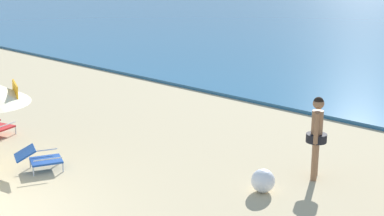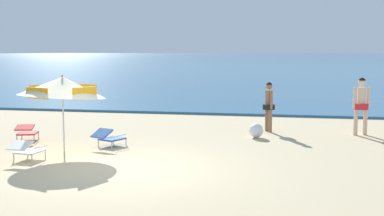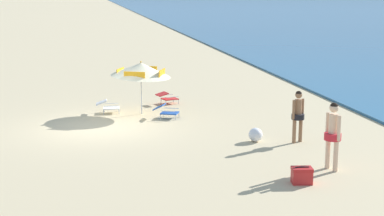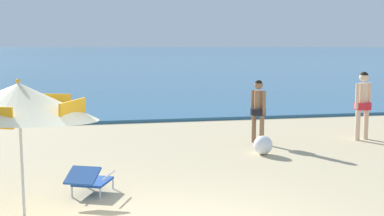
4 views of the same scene
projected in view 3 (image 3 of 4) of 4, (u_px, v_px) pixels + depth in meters
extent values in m
plane|color=tan|center=(100.00, 128.00, 19.89)|extent=(800.00, 800.00, 0.00)
cylinder|color=silver|center=(141.00, 88.00, 21.99)|extent=(0.04, 0.04, 1.94)
cone|color=beige|center=(141.00, 69.00, 21.85)|extent=(3.17, 3.18, 0.66)
cube|color=orange|center=(162.00, 73.00, 21.71)|extent=(0.75, 0.34, 0.28)
cube|color=orange|center=(147.00, 70.00, 22.65)|extent=(0.34, 0.75, 0.28)
cube|color=orange|center=(120.00, 72.00, 22.04)|extent=(0.75, 0.34, 0.28)
cube|color=orange|center=(134.00, 76.00, 21.10)|extent=(0.34, 0.75, 0.28)
sphere|color=orange|center=(141.00, 62.00, 21.80)|extent=(0.06, 0.06, 0.06)
cube|color=white|center=(111.00, 108.00, 22.29)|extent=(0.56, 0.64, 0.04)
cube|color=white|center=(101.00, 102.00, 22.21)|extent=(0.52, 0.44, 0.18)
cylinder|color=silver|center=(119.00, 109.00, 22.58)|extent=(0.03, 0.03, 0.18)
cylinder|color=silver|center=(119.00, 112.00, 22.10)|extent=(0.03, 0.03, 0.18)
cylinder|color=silver|center=(104.00, 110.00, 22.52)|extent=(0.03, 0.03, 0.18)
cylinder|color=silver|center=(104.00, 112.00, 22.04)|extent=(0.03, 0.03, 0.18)
cylinder|color=silver|center=(112.00, 103.00, 22.54)|extent=(0.06, 0.54, 0.02)
cylinder|color=silver|center=(111.00, 106.00, 21.99)|extent=(0.06, 0.54, 0.02)
cube|color=red|center=(170.00, 99.00, 24.12)|extent=(0.67, 0.72, 0.04)
cube|color=red|center=(162.00, 94.00, 23.92)|extent=(0.59, 0.54, 0.13)
cylinder|color=silver|center=(174.00, 100.00, 24.48)|extent=(0.03, 0.03, 0.18)
cylinder|color=silver|center=(179.00, 102.00, 24.05)|extent=(0.03, 0.03, 0.18)
cylinder|color=silver|center=(161.00, 101.00, 24.23)|extent=(0.03, 0.03, 0.18)
cylinder|color=silver|center=(166.00, 103.00, 23.80)|extent=(0.03, 0.03, 0.18)
cylinder|color=silver|center=(167.00, 95.00, 24.34)|extent=(0.18, 0.52, 0.02)
cylinder|color=silver|center=(173.00, 97.00, 23.85)|extent=(0.18, 0.52, 0.02)
cube|color=#1E4799|center=(170.00, 113.00, 21.37)|extent=(0.71, 0.76, 0.04)
cube|color=#1E4799|center=(159.00, 107.00, 21.42)|extent=(0.61, 0.55, 0.22)
cylinder|color=silver|center=(179.00, 115.00, 21.57)|extent=(0.03, 0.03, 0.18)
cylinder|color=silver|center=(176.00, 118.00, 21.10)|extent=(0.03, 0.03, 0.18)
cylinder|color=silver|center=(164.00, 114.00, 21.69)|extent=(0.03, 0.03, 0.18)
cylinder|color=silver|center=(160.00, 117.00, 21.22)|extent=(0.03, 0.03, 0.18)
cylinder|color=silver|center=(172.00, 108.00, 21.62)|extent=(0.23, 0.51, 0.02)
cylinder|color=silver|center=(168.00, 111.00, 21.08)|extent=(0.23, 0.51, 0.02)
cylinder|color=beige|center=(328.00, 152.00, 15.37)|extent=(0.13, 0.13, 0.88)
cylinder|color=beige|center=(336.00, 155.00, 15.10)|extent=(0.13, 0.13, 0.88)
cylinder|color=red|center=(333.00, 137.00, 15.14)|extent=(0.44, 0.44, 0.18)
cylinder|color=beige|center=(333.00, 126.00, 15.08)|extent=(0.24, 0.24, 0.62)
cylinder|color=beige|center=(327.00, 125.00, 15.28)|extent=(0.09, 0.09, 0.66)
cylinder|color=beige|center=(339.00, 128.00, 14.90)|extent=(0.09, 0.09, 0.66)
sphere|color=beige|center=(334.00, 108.00, 14.99)|extent=(0.24, 0.24, 0.24)
sphere|color=black|center=(334.00, 107.00, 14.98)|extent=(0.22, 0.22, 0.22)
cylinder|color=#8C6042|center=(294.00, 130.00, 17.91)|extent=(0.11, 0.11, 0.79)
cylinder|color=#8C6042|center=(301.00, 129.00, 18.07)|extent=(0.11, 0.11, 0.79)
cylinder|color=black|center=(298.00, 117.00, 17.91)|extent=(0.39, 0.39, 0.16)
cylinder|color=#8C6042|center=(298.00, 108.00, 17.86)|extent=(0.22, 0.22, 0.56)
cylinder|color=#8C6042|center=(294.00, 110.00, 17.74)|extent=(0.09, 0.09, 0.59)
cylinder|color=#8C6042|center=(303.00, 108.00, 17.98)|extent=(0.09, 0.09, 0.59)
sphere|color=#8C6042|center=(299.00, 95.00, 17.77)|extent=(0.21, 0.21, 0.21)
sphere|color=black|center=(299.00, 94.00, 17.77)|extent=(0.20, 0.20, 0.20)
cube|color=red|center=(302.00, 177.00, 14.22)|extent=(0.41, 0.52, 0.32)
cube|color=red|center=(302.00, 169.00, 14.18)|extent=(0.42, 0.54, 0.08)
cylinder|color=black|center=(302.00, 167.00, 14.17)|extent=(0.07, 0.34, 0.02)
sphere|color=white|center=(256.00, 135.00, 18.10)|extent=(0.43, 0.43, 0.43)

